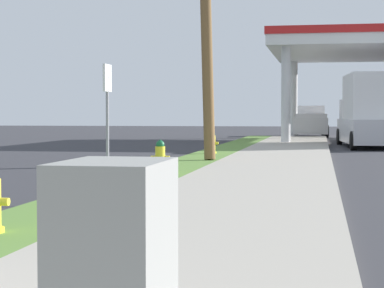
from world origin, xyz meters
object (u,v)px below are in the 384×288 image
fire_hydrant_third (212,144)px  street_sign_post (107,102)px  truck_silver_on_apron (369,113)px  truck_white_at_forecourt (310,122)px  fire_hydrant_second (160,159)px

fire_hydrant_third → street_sign_post: (0.17, -12.41, 1.19)m
truck_silver_on_apron → truck_white_at_forecourt: bearing=100.4°
street_sign_post → fire_hydrant_third: bearing=90.8°
fire_hydrant_second → truck_white_at_forecourt: truck_white_at_forecourt is taller
truck_white_at_forecourt → truck_silver_on_apron: truck_silver_on_apron is taller
fire_hydrant_second → truck_silver_on_apron: (5.53, 15.99, 1.04)m
fire_hydrant_third → truck_silver_on_apron: (5.59, 7.90, 1.04)m
fire_hydrant_third → truck_silver_on_apron: bearing=54.7°
street_sign_post → truck_silver_on_apron: truck_silver_on_apron is taller
fire_hydrant_second → street_sign_post: size_ratio=0.35×
fire_hydrant_second → fire_hydrant_third: (-0.06, 8.09, 0.00)m
street_sign_post → fire_hydrant_second: bearing=91.5°
fire_hydrant_second → truck_white_at_forecourt: 30.96m
fire_hydrant_third → truck_silver_on_apron: truck_silver_on_apron is taller
fire_hydrant_third → truck_silver_on_apron: size_ratio=0.11×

